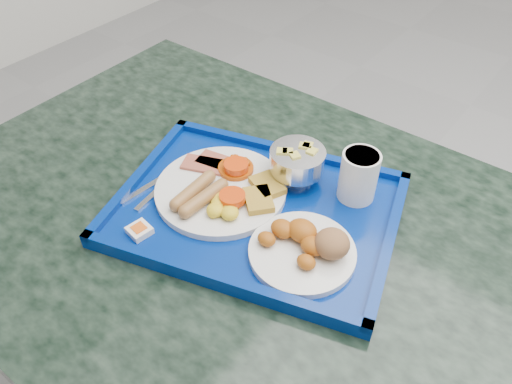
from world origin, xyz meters
TOP-DOWN VIEW (x-y plane):
  - table at (-0.56, -0.67)m, footprint 1.32×0.89m
  - tray at (-0.57, -0.65)m, footprint 0.59×0.50m
  - main_plate at (-0.64, -0.66)m, footprint 0.25×0.25m
  - bread_plate at (-0.44, -0.68)m, footprint 0.18×0.18m
  - fruit_bowl at (-0.56, -0.54)m, footprint 0.11×0.11m
  - juice_cup at (-0.45, -0.50)m, footprint 0.07×0.07m
  - spoon at (-0.74, -0.65)m, footprint 0.05×0.18m
  - knife at (-0.77, -0.70)m, footprint 0.03×0.18m
  - jam_packet at (-0.69, -0.82)m, footprint 0.04×0.04m

SIDE VIEW (x-z plane):
  - table at x=-0.56m, z-range 0.20..1.02m
  - tray at x=-0.57m, z-range 0.81..0.84m
  - knife at x=-0.77m, z-range 0.83..0.84m
  - spoon at x=-0.74m, z-range 0.83..0.84m
  - jam_packet at x=-0.69m, z-range 0.83..0.85m
  - main_plate at x=-0.64m, z-range 0.83..0.87m
  - bread_plate at x=-0.44m, z-range 0.82..0.88m
  - fruit_bowl at x=-0.56m, z-range 0.84..0.92m
  - juice_cup at x=-0.45m, z-range 0.84..0.93m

